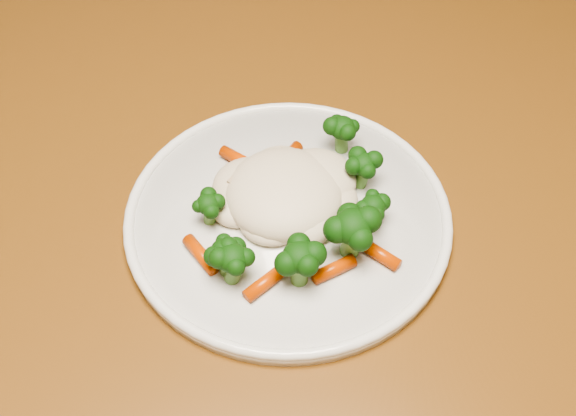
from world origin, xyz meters
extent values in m
cube|color=brown|center=(0.17, -0.04, 0.73)|extent=(1.49, 1.24, 0.04)
cylinder|color=white|center=(0.20, -0.13, 0.76)|extent=(0.30, 0.30, 0.01)
ellipsoid|color=beige|center=(0.20, -0.11, 0.79)|extent=(0.13, 0.12, 0.05)
ellipsoid|color=black|center=(0.13, -0.19, 0.78)|extent=(0.04, 0.04, 0.04)
ellipsoid|color=black|center=(0.19, -0.20, 0.78)|extent=(0.05, 0.05, 0.04)
ellipsoid|color=black|center=(0.24, -0.19, 0.79)|extent=(0.05, 0.05, 0.05)
ellipsoid|color=black|center=(0.27, -0.16, 0.78)|extent=(0.04, 0.04, 0.03)
ellipsoid|color=black|center=(0.27, -0.11, 0.78)|extent=(0.04, 0.04, 0.04)
ellipsoid|color=black|center=(0.27, -0.06, 0.78)|extent=(0.04, 0.04, 0.04)
ellipsoid|color=black|center=(0.12, -0.12, 0.78)|extent=(0.03, 0.03, 0.03)
ellipsoid|color=black|center=(0.13, -0.18, 0.78)|extent=(0.04, 0.04, 0.04)
cylinder|color=#D54605|center=(0.17, -0.05, 0.77)|extent=(0.04, 0.04, 0.01)
cylinder|color=#D54605|center=(0.21, -0.06, 0.77)|extent=(0.04, 0.04, 0.01)
cylinder|color=#D54605|center=(0.25, -0.09, 0.77)|extent=(0.05, 0.03, 0.01)
cylinder|color=#D54605|center=(0.11, -0.16, 0.77)|extent=(0.03, 0.04, 0.01)
cylinder|color=#D54605|center=(0.16, -0.20, 0.77)|extent=(0.05, 0.03, 0.01)
cylinder|color=#D54605|center=(0.22, -0.20, 0.77)|extent=(0.04, 0.02, 0.01)
cylinder|color=#D54605|center=(0.26, -0.20, 0.77)|extent=(0.03, 0.04, 0.01)
cylinder|color=#D54605|center=(0.22, -0.11, 0.78)|extent=(0.01, 0.05, 0.01)
ellipsoid|color=brown|center=(0.20, -0.12, 0.78)|extent=(0.02, 0.02, 0.02)
ellipsoid|color=brown|center=(0.22, -0.12, 0.78)|extent=(0.02, 0.02, 0.01)
ellipsoid|color=brown|center=(0.18, -0.13, 0.78)|extent=(0.02, 0.02, 0.01)
cube|color=tan|center=(0.19, -0.08, 0.78)|extent=(0.02, 0.01, 0.01)
cube|color=tan|center=(0.21, -0.07, 0.78)|extent=(0.03, 0.02, 0.01)
cube|color=tan|center=(0.16, -0.09, 0.78)|extent=(0.02, 0.02, 0.01)
camera|label=1|loc=(0.09, -0.54, 1.28)|focal=45.00mm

